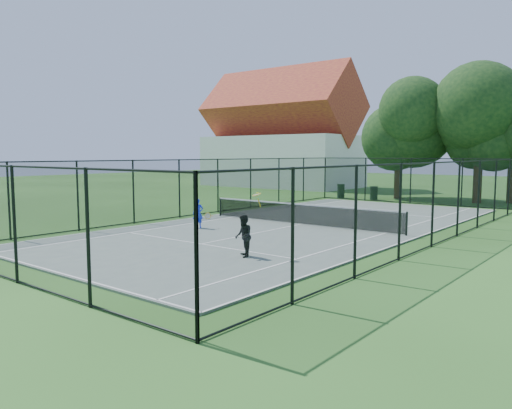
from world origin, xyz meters
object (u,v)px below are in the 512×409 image
Objects in this scene: trash_bin_right at (374,193)px; tennis_net at (301,213)px; player_blue at (198,213)px; player_black at (244,236)px; trash_bin_left at (341,191)px.

tennis_net is at bearing -77.62° from trash_bin_right.
tennis_net is at bearing 52.24° from player_blue.
player_black is (5.48, -3.43, 0.03)m from player_blue.
player_blue is 6.46m from player_black.
tennis_net is 14.37m from trash_bin_right.
player_blue is (0.21, -17.74, 0.21)m from trash_bin_right.
player_blue reaches higher than tennis_net.
trash_bin_left is 0.51× the size of player_black.
trash_bin_left is 0.81× the size of player_blue.
trash_bin_left is 2.57m from trash_bin_right.
tennis_net is at bearing 110.05° from player_black.
player_blue is (2.77, -17.58, 0.18)m from trash_bin_left.
player_black is at bearing -69.95° from tennis_net.
player_black reaches higher than trash_bin_left.
player_blue is at bearing -127.76° from tennis_net.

